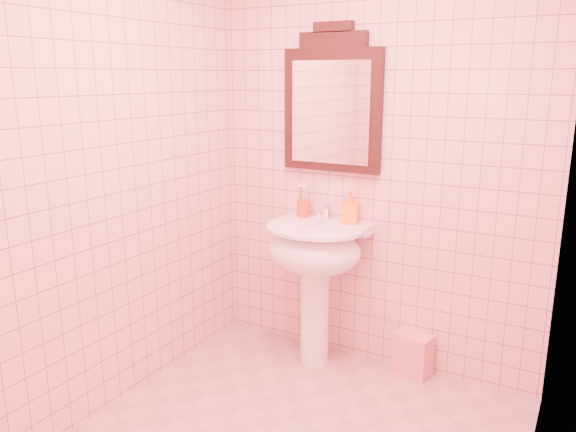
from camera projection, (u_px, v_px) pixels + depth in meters
The scene contains 7 objects.
back_wall at pixel (375, 158), 3.21m from camera, with size 2.00×0.02×2.50m, color beige.
pedestal_sink at pixel (315, 260), 3.28m from camera, with size 0.58×0.58×0.86m.
faucet at pixel (325, 212), 3.33m from camera, with size 0.04×0.16×0.11m.
mirror at pixel (332, 104), 3.24m from camera, with size 0.60×0.06×0.84m.
toothbrush_cup at pixel (304, 208), 3.44m from camera, with size 0.08×0.08×0.19m.
soap_dispenser at pixel (350, 207), 3.27m from camera, with size 0.09×0.09×0.20m, color orange.
towel at pixel (413, 354), 3.28m from camera, with size 0.21×0.14×0.25m, color pink.
Camera 1 is at (1.12, -1.93, 1.70)m, focal length 35.00 mm.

